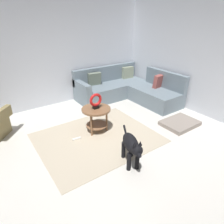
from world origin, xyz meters
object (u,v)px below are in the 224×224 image
(dog_bed_mat, at_px, (180,123))
(dog, at_px, (131,146))
(torus_sculpture, at_px, (96,101))
(dog_toy_rope, at_px, (77,139))
(sectional_couch, at_px, (127,89))
(side_table, at_px, (96,114))

(dog_bed_mat, bearing_deg, dog, -167.88)
(torus_sculpture, relative_size, dog, 0.40)
(torus_sculpture, distance_m, dog, 1.29)
(dog, height_order, dog_toy_rope, dog)
(dog_bed_mat, bearing_deg, sectional_couch, 89.64)
(sectional_couch, bearing_deg, dog, -127.72)
(torus_sculpture, bearing_deg, dog_bed_mat, -27.08)
(sectional_couch, bearing_deg, dog_toy_rope, -152.99)
(dog_bed_mat, relative_size, dog_toy_rope, 4.66)
(torus_sculpture, bearing_deg, sectional_couch, 32.16)
(sectional_couch, relative_size, dog, 2.79)
(side_table, distance_m, torus_sculpture, 0.29)
(dog, distance_m, dog_toy_rope, 1.31)
(sectional_couch, height_order, side_table, sectional_couch)
(sectional_couch, xyz_separation_m, dog, (-1.79, -2.32, 0.09))
(sectional_couch, height_order, torus_sculpture, sectional_couch)
(sectional_couch, bearing_deg, side_table, -147.84)
(side_table, distance_m, dog_toy_rope, 0.65)
(side_table, height_order, dog_bed_mat, side_table)
(sectional_couch, distance_m, dog_bed_mat, 1.95)
(torus_sculpture, bearing_deg, dog, -94.12)
(sectional_couch, xyz_separation_m, torus_sculpture, (-1.70, -1.07, 0.42))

